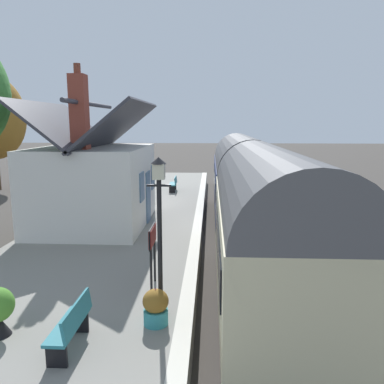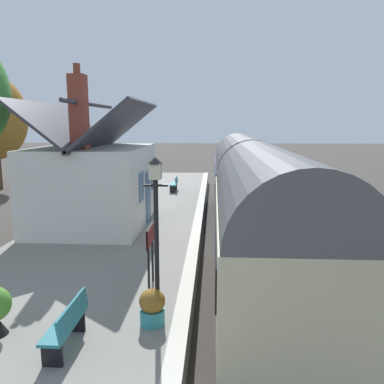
{
  "view_description": "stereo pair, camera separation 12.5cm",
  "coord_description": "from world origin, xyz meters",
  "px_view_note": "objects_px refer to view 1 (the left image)",
  "views": [
    {
      "loc": [
        -15.68,
        0.65,
        4.93
      ],
      "look_at": [
        1.42,
        1.5,
        1.85
      ],
      "focal_mm": 36.02,
      "sensor_mm": 36.0,
      "label": 1
    },
    {
      "loc": [
        -15.68,
        0.52,
        4.93
      ],
      "look_at": [
        1.42,
        1.5,
        1.85
      ],
      "focal_mm": 36.02,
      "sensor_mm": 36.0,
      "label": 2
    }
  ],
  "objects_px": {
    "station_building": "(94,183)",
    "planter_edge_far": "(156,307)",
    "train": "(251,195)",
    "bench_near_building": "(71,324)",
    "station_sign_board": "(153,241)",
    "lamp_post_platform": "(159,206)",
    "bench_platform_end": "(174,183)",
    "planter_corner_building": "(102,189)",
    "planter_by_door": "(128,177)"
  },
  "relations": [
    {
      "from": "planter_corner_building",
      "to": "station_sign_board",
      "type": "height_order",
      "value": "station_sign_board"
    },
    {
      "from": "bench_platform_end",
      "to": "station_sign_board",
      "type": "relative_size",
      "value": 0.9
    },
    {
      "from": "planter_corner_building",
      "to": "station_sign_board",
      "type": "bearing_deg",
      "value": -158.88
    },
    {
      "from": "bench_near_building",
      "to": "station_sign_board",
      "type": "bearing_deg",
      "value": -20.87
    },
    {
      "from": "train",
      "to": "bench_near_building",
      "type": "height_order",
      "value": "train"
    },
    {
      "from": "train",
      "to": "station_sign_board",
      "type": "xyz_separation_m",
      "value": [
        -5.49,
        2.99,
        -0.18
      ]
    },
    {
      "from": "bench_platform_end",
      "to": "station_sign_board",
      "type": "height_order",
      "value": "station_sign_board"
    },
    {
      "from": "bench_near_building",
      "to": "station_sign_board",
      "type": "relative_size",
      "value": 0.89
    },
    {
      "from": "bench_near_building",
      "to": "planter_edge_far",
      "type": "height_order",
      "value": "bench_near_building"
    },
    {
      "from": "bench_near_building",
      "to": "planter_corner_building",
      "type": "xyz_separation_m",
      "value": [
        15.43,
        3.8,
        -0.18
      ]
    },
    {
      "from": "train",
      "to": "bench_platform_end",
      "type": "xyz_separation_m",
      "value": [
        8.25,
        3.79,
        -0.89
      ]
    },
    {
      "from": "train",
      "to": "bench_near_building",
      "type": "distance_m",
      "value": 9.28
    },
    {
      "from": "station_building",
      "to": "station_sign_board",
      "type": "bearing_deg",
      "value": -151.12
    },
    {
      "from": "station_building",
      "to": "bench_platform_end",
      "type": "distance_m",
      "value": 8.34
    },
    {
      "from": "train",
      "to": "planter_corner_building",
      "type": "height_order",
      "value": "train"
    },
    {
      "from": "lamp_post_platform",
      "to": "station_sign_board",
      "type": "bearing_deg",
      "value": 14.68
    },
    {
      "from": "station_building",
      "to": "bench_platform_end",
      "type": "xyz_separation_m",
      "value": [
        7.88,
        -2.43,
        -1.25
      ]
    },
    {
      "from": "bench_near_building",
      "to": "station_building",
      "type": "bearing_deg",
      "value": 14.0
    },
    {
      "from": "bench_platform_end",
      "to": "station_sign_board",
      "type": "bearing_deg",
      "value": -176.65
    },
    {
      "from": "station_building",
      "to": "bench_near_building",
      "type": "distance_m",
      "value": 9.02
    },
    {
      "from": "planter_by_door",
      "to": "station_sign_board",
      "type": "xyz_separation_m",
      "value": [
        -17.66,
        -4.48,
        0.91
      ]
    },
    {
      "from": "planter_by_door",
      "to": "planter_edge_far",
      "type": "xyz_separation_m",
      "value": [
        -19.53,
        -4.82,
        0.11
      ]
    },
    {
      "from": "train",
      "to": "station_building",
      "type": "height_order",
      "value": "station_building"
    },
    {
      "from": "station_building",
      "to": "bench_near_building",
      "type": "height_order",
      "value": "station_building"
    },
    {
      "from": "planter_by_door",
      "to": "bench_platform_end",
      "type": "bearing_deg",
      "value": -136.79
    },
    {
      "from": "bench_near_building",
      "to": "planter_by_door",
      "type": "relative_size",
      "value": 1.58
    },
    {
      "from": "planter_by_door",
      "to": "lamp_post_platform",
      "type": "bearing_deg",
      "value": -165.72
    },
    {
      "from": "station_sign_board",
      "to": "bench_near_building",
      "type": "bearing_deg",
      "value": 159.13
    },
    {
      "from": "train",
      "to": "station_building",
      "type": "relative_size",
      "value": 3.05
    },
    {
      "from": "bench_platform_end",
      "to": "planter_corner_building",
      "type": "relative_size",
      "value": 1.38
    },
    {
      "from": "lamp_post_platform",
      "to": "station_sign_board",
      "type": "distance_m",
      "value": 1.94
    },
    {
      "from": "planter_edge_far",
      "to": "station_sign_board",
      "type": "bearing_deg",
      "value": 10.15
    },
    {
      "from": "bench_near_building",
      "to": "planter_by_door",
      "type": "bearing_deg",
      "value": 9.47
    },
    {
      "from": "train",
      "to": "planter_edge_far",
      "type": "xyz_separation_m",
      "value": [
        -7.36,
        2.65,
        -0.98
      ]
    },
    {
      "from": "planter_by_door",
      "to": "station_building",
      "type": "bearing_deg",
      "value": -173.94
    },
    {
      "from": "planter_by_door",
      "to": "planter_corner_building",
      "type": "bearing_deg",
      "value": 175.56
    },
    {
      "from": "planter_corner_building",
      "to": "bench_platform_end",
      "type": "bearing_deg",
      "value": -74.63
    },
    {
      "from": "planter_edge_far",
      "to": "planter_by_door",
      "type": "bearing_deg",
      "value": 13.86
    },
    {
      "from": "station_building",
      "to": "planter_edge_far",
      "type": "distance_m",
      "value": 8.62
    },
    {
      "from": "train",
      "to": "bench_near_building",
      "type": "relative_size",
      "value": 13.29
    },
    {
      "from": "bench_platform_end",
      "to": "planter_edge_far",
      "type": "height_order",
      "value": "bench_platform_end"
    },
    {
      "from": "bench_platform_end",
      "to": "bench_near_building",
      "type": "bearing_deg",
      "value": 179.08
    },
    {
      "from": "lamp_post_platform",
      "to": "bench_platform_end",
      "type": "bearing_deg",
      "value": 4.47
    },
    {
      "from": "train",
      "to": "station_sign_board",
      "type": "height_order",
      "value": "train"
    },
    {
      "from": "planter_corner_building",
      "to": "lamp_post_platform",
      "type": "xyz_separation_m",
      "value": [
        -14.09,
        -5.26,
        2.1
      ]
    },
    {
      "from": "train",
      "to": "lamp_post_platform",
      "type": "relative_size",
      "value": 5.47
    },
    {
      "from": "planter_edge_far",
      "to": "station_sign_board",
      "type": "relative_size",
      "value": 0.51
    },
    {
      "from": "bench_near_building",
      "to": "planter_edge_far",
      "type": "relative_size",
      "value": 1.75
    },
    {
      "from": "planter_by_door",
      "to": "lamp_post_platform",
      "type": "relative_size",
      "value": 0.26
    },
    {
      "from": "station_sign_board",
      "to": "planter_by_door",
      "type": "bearing_deg",
      "value": 14.25
    }
  ]
}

